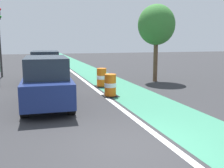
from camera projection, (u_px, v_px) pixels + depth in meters
name	position (u px, v px, depth m)	size (l,w,h in m)	color
ground_plane	(135.00, 147.00, 6.69)	(100.00, 100.00, 0.00)	#2D2D30
bike_lane_strip	(103.00, 79.00, 18.70)	(2.50, 80.00, 0.01)	#387F60
lane_divider_stripe	(82.00, 79.00, 18.27)	(0.20, 80.00, 0.01)	silver
parked_suv_nearest	(47.00, 82.00, 10.64)	(2.06, 4.67, 2.04)	navy
parked_suv_second	(46.00, 67.00, 16.71)	(2.12, 4.70, 2.04)	black
traffic_barrel_front	(110.00, 86.00, 12.65)	(0.73, 0.73, 1.09)	orange
traffic_barrel_mid	(102.00, 78.00, 15.32)	(0.73, 0.73, 1.09)	orange
street_tree_sidewalk	(156.00, 25.00, 16.86)	(2.40, 2.40, 5.00)	brown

